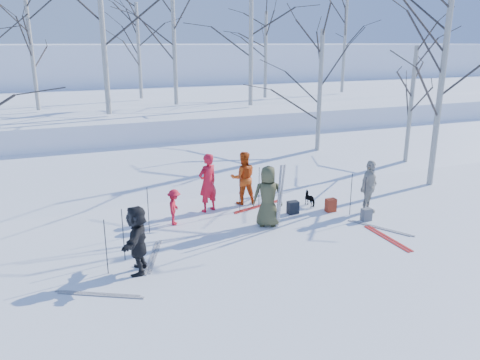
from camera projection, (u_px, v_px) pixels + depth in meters
name	position (u px, v px, depth m)	size (l,w,h in m)	color
ground	(261.00, 240.00, 12.73)	(120.00, 120.00, 0.00)	white
snow_ramp	(189.00, 172.00, 18.90)	(70.00, 9.50, 1.40)	white
snow_plateau	(141.00, 116.00, 27.55)	(70.00, 18.00, 2.20)	white
far_hill	(100.00, 76.00, 45.93)	(90.00, 30.00, 6.00)	white
skier_olive_center	(268.00, 196.00, 13.50)	(0.88, 0.57, 1.80)	#45462A
skier_red_north	(208.00, 183.00, 14.68)	(0.68, 0.45, 1.87)	red
skier_redor_behind	(243.00, 178.00, 15.40)	(0.86, 0.67, 1.77)	#C9460F
skier_red_seated	(174.00, 207.00, 13.68)	(0.69, 0.40, 1.08)	red
skier_cream_east	(369.00, 187.00, 14.51)	(1.00, 0.42, 1.71)	beige
skier_grey_west	(137.00, 239.00, 10.76)	(1.52, 0.48, 1.63)	black
dog	(310.00, 199.00, 15.36)	(0.26, 0.57, 0.48)	black
upright_ski_left	(279.00, 197.00, 13.30)	(0.07, 0.02, 1.90)	silver
upright_ski_right	(281.00, 196.00, 13.37)	(0.07, 0.02, 1.90)	silver
ski_pair_a	(380.00, 228.00, 13.53)	(1.08, 1.77, 0.02)	silver
ski_pair_b	(387.00, 238.00, 12.83)	(0.23, 1.90, 0.02)	red
ski_pair_c	(99.00, 294.00, 9.97)	(1.76, 1.09, 0.02)	silver
ski_pair_d	(257.00, 207.00, 15.30)	(1.88, 0.73, 0.02)	red
ski_pair_e	(153.00, 257.00, 11.72)	(0.86, 1.85, 0.02)	silver
ski_pole_a	(123.00, 235.00, 11.38)	(0.02, 0.02, 1.34)	black
ski_pole_b	(365.00, 199.00, 14.03)	(0.02, 0.02, 1.34)	black
ski_pole_c	(240.00, 192.00, 14.68)	(0.02, 0.02, 1.34)	black
ski_pole_d	(148.00, 210.00, 13.05)	(0.02, 0.02, 1.34)	black
ski_pole_e	(351.00, 194.00, 14.41)	(0.02, 0.02, 1.34)	black
ski_pole_f	(259.00, 187.00, 15.11)	(0.02, 0.02, 1.34)	black
ski_pole_g	(106.00, 247.00, 10.71)	(0.02, 0.02, 1.34)	black
backpack_red	(331.00, 205.00, 14.83)	(0.32, 0.22, 0.42)	maroon
backpack_grey	(366.00, 215.00, 14.08)	(0.30, 0.20, 0.38)	#5A5D61
backpack_dark	(293.00, 207.00, 14.66)	(0.34, 0.24, 0.40)	black
birch_plateau_c	(139.00, 52.00, 25.13)	(4.09, 4.09, 4.99)	silver
birch_plateau_d	(101.00, 16.00, 19.06)	(6.23, 6.23, 8.04)	silver
birch_plateau_e	(174.00, 42.00, 22.49)	(4.78, 4.78, 5.97)	silver
birch_plateau_f	(345.00, 45.00, 28.26)	(4.53, 4.53, 5.62)	silver
birch_plateau_g	(266.00, 55.00, 25.60)	(3.80, 3.80, 4.58)	silver
birch_plateau_h	(251.00, 35.00, 22.08)	(5.21, 5.21, 6.58)	silver
birch_plateau_i	(32.00, 51.00, 20.64)	(4.23, 4.23, 5.18)	silver
birch_edge_b	(441.00, 86.00, 16.69)	(5.77, 5.77, 7.39)	silver
birch_edge_c	(411.00, 108.00, 19.61)	(4.14, 4.14, 5.05)	silver
birch_edge_e	(319.00, 100.00, 19.66)	(4.59, 4.59, 5.70)	silver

